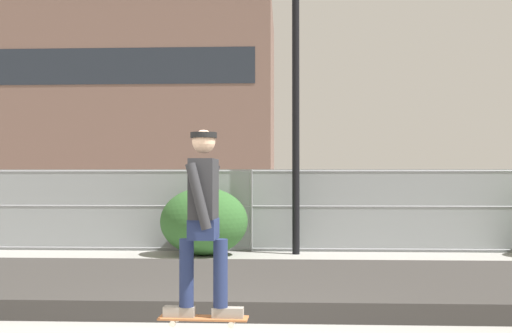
{
  "coord_description": "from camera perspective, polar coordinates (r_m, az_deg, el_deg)",
  "views": [
    {
      "loc": [
        0.73,
        -5.13,
        1.66
      ],
      "look_at": [
        0.25,
        5.2,
        1.86
      ],
      "focal_mm": 42.01,
      "sensor_mm": 36.0,
      "label": 1
    }
  ],
  "objects": [
    {
      "name": "street_lamp",
      "position": [
        13.4,
        3.8,
        11.82
      ],
      "size": [
        0.44,
        0.44,
        7.59
      ],
      "color": "black",
      "rests_on": "ground_plane"
    },
    {
      "name": "gravel_berm",
      "position": [
        8.79,
        -2.21,
        -11.16
      ],
      "size": [
        14.16,
        3.59,
        0.24
      ],
      "primitive_type": "cube",
      "color": "#33302D",
      "rests_on": "ground_plane"
    },
    {
      "name": "skateboard",
      "position": [
        5.54,
        -5.03,
        -14.22
      ],
      "size": [
        0.81,
        0.23,
        0.07
      ],
      "color": "#9E5B33"
    },
    {
      "name": "library_building",
      "position": [
        50.06,
        -13.74,
        5.68
      ],
      "size": [
        26.35,
        14.61,
        15.03
      ],
      "color": "brown",
      "rests_on": "ground_plane"
    },
    {
      "name": "skater",
      "position": [
        5.41,
        -5.02,
        -4.27
      ],
      "size": [
        0.72,
        0.59,
        1.68
      ],
      "color": "gray",
      "rests_on": "skateboard"
    },
    {
      "name": "parked_car_near",
      "position": [
        16.71,
        -12.37,
        -3.88
      ],
      "size": [
        4.54,
        2.24,
        1.66
      ],
      "color": "navy",
      "rests_on": "ground_plane"
    },
    {
      "name": "chain_fence",
      "position": [
        13.56,
        -0.46,
        -4.16
      ],
      "size": [
        26.76,
        0.06,
        1.85
      ],
      "color": "gray",
      "rests_on": "ground_plane"
    },
    {
      "name": "shrub_left",
      "position": [
        12.9,
        -4.97,
        -5.23
      ],
      "size": [
        1.88,
        1.54,
        1.45
      ],
      "color": "#2D5B28",
      "rests_on": "ground_plane"
    }
  ]
}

